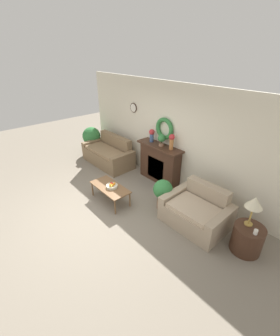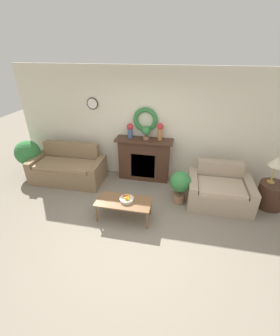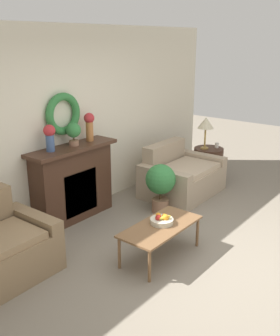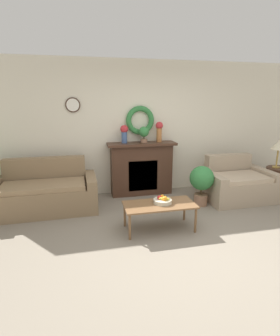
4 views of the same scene
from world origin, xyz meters
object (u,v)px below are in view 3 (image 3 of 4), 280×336
at_px(fireplace, 73,182).
at_px(fruit_bowl, 162,220).
at_px(vase_on_mantel_left, 50,136).
at_px(potted_plant_floor_by_loveseat, 161,183).
at_px(loveseat_right, 181,176).
at_px(vase_on_mantel_right, 89,125).
at_px(mug, 217,145).
at_px(potted_plant_on_mantel, 73,132).
at_px(table_lamp, 206,124).
at_px(coffee_table, 161,228).
at_px(side_table_by_loveseat, 208,162).

bearing_deg(fireplace, fruit_bowl, -91.40).
relative_size(vase_on_mantel_left, potted_plant_floor_by_loveseat, 0.48).
height_order(loveseat_right, vase_on_mantel_right, vase_on_mantel_right).
bearing_deg(mug, vase_on_mantel_left, 168.15).
bearing_deg(vase_on_mantel_left, vase_on_mantel_right, 0.00).
relative_size(potted_plant_on_mantel, potted_plant_floor_by_loveseat, 0.43).
xyz_separation_m(mug, vase_on_mantel_left, (-3.32, 0.70, 0.70)).
distance_m(loveseat_right, potted_plant_on_mantel, 2.10).
height_order(fireplace, table_lamp, table_lamp).
xyz_separation_m(fruit_bowl, mug, (3.02, 0.90, 0.14)).
bearing_deg(potted_plant_on_mantel, mug, -13.02).
bearing_deg(table_lamp, potted_plant_on_mantel, 169.12).
xyz_separation_m(coffee_table, vase_on_mantel_left, (-0.25, 1.62, 0.92)).
distance_m(table_lamp, mug, 0.49).
height_order(fireplace, loveseat_right, fireplace).
xyz_separation_m(vase_on_mantel_left, potted_plant_on_mantel, (0.39, -0.02, -0.01)).
bearing_deg(potted_plant_on_mantel, table_lamp, -10.88).
relative_size(mug, vase_on_mantel_left, 0.26).
distance_m(fruit_bowl, potted_plant_on_mantel, 1.78).
distance_m(loveseat_right, fruit_bowl, 2.04).
bearing_deg(fruit_bowl, vase_on_mantel_left, 100.93).
xyz_separation_m(fireplace, table_lamp, (2.78, -0.54, 0.47)).
height_order(fruit_bowl, mug, mug).
xyz_separation_m(loveseat_right, table_lamp, (1.00, 0.14, 0.72)).
bearing_deg(mug, potted_plant_floor_by_loveseat, -175.37).
relative_size(fruit_bowl, potted_plant_on_mantel, 0.86).
xyz_separation_m(loveseat_right, fruit_bowl, (-1.82, -0.91, 0.16)).
bearing_deg(loveseat_right, fireplace, 158.22).
distance_m(fireplace, fruit_bowl, 1.59).
height_order(table_lamp, mug, table_lamp).
height_order(fireplace, vase_on_mantel_left, vase_on_mantel_left).
bearing_deg(fruit_bowl, vase_on_mantel_right, 75.56).
distance_m(side_table_by_loveseat, vase_on_mantel_left, 3.41).
relative_size(vase_on_mantel_left, potted_plant_on_mantel, 1.11).
height_order(fireplace, coffee_table, fireplace).
xyz_separation_m(coffee_table, potted_plant_on_mantel, (0.14, 1.60, 0.91)).
bearing_deg(table_lamp, mug, -38.16).
xyz_separation_m(table_lamp, mug, (0.19, -0.15, -0.43)).
bearing_deg(side_table_by_loveseat, potted_plant_on_mantel, 168.29).
distance_m(fireplace, coffee_table, 1.62).
height_order(loveseat_right, table_lamp, table_lamp).
relative_size(fireplace, table_lamp, 2.34).
distance_m(coffee_table, vase_on_mantel_right, 1.93).
height_order(loveseat_right, side_table_by_loveseat, loveseat_right).
bearing_deg(potted_plant_on_mantel, vase_on_mantel_right, 3.53).
relative_size(fruit_bowl, vase_on_mantel_left, 0.78).
bearing_deg(vase_on_mantel_left, fruit_bowl, -79.07).
xyz_separation_m(coffee_table, mug, (3.07, 0.92, 0.22)).
xyz_separation_m(fireplace, vase_on_mantel_left, (-0.35, 0.01, 0.75)).
xyz_separation_m(fruit_bowl, side_table_by_loveseat, (2.89, 0.99, -0.18)).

